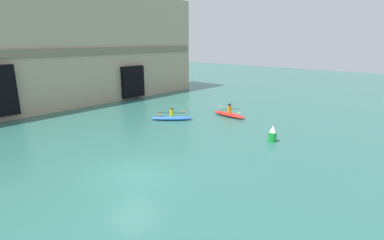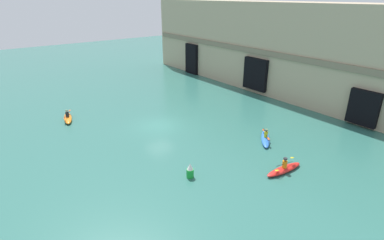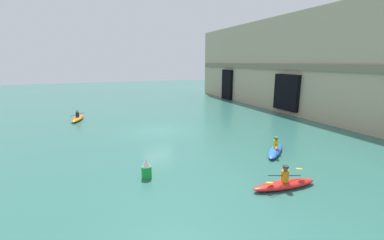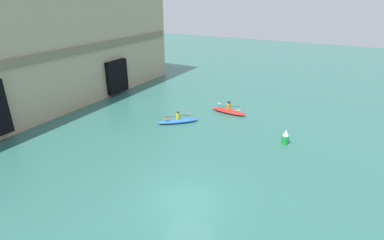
% 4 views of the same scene
% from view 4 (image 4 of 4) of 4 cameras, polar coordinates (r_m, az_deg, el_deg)
% --- Properties ---
extents(ground_plane, '(120.00, 120.00, 0.00)m').
position_cam_4_polar(ground_plane, '(16.37, -0.67, -15.01)').
color(ground_plane, '#2D665B').
extents(kayak_blue, '(2.83, 3.04, 1.10)m').
position_cam_4_polar(kayak_blue, '(25.16, -2.70, -0.10)').
color(kayak_blue, blue).
rests_on(kayak_blue, ground).
extents(kayak_red, '(1.01, 3.38, 1.12)m').
position_cam_4_polar(kayak_red, '(27.39, 6.97, 1.74)').
color(kayak_red, red).
rests_on(kayak_red, ground).
extents(marker_buoy, '(0.52, 0.52, 1.10)m').
position_cam_4_polar(marker_buoy, '(22.65, 17.37, -3.13)').
color(marker_buoy, green).
rests_on(marker_buoy, ground).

